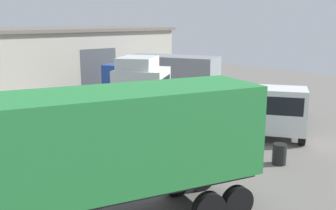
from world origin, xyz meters
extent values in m
plane|color=slate|center=(0.00, 0.00, 0.00)|extent=(60.00, 60.00, 0.00)
cube|color=#B7B2A3|center=(0.00, 18.29, 2.46)|extent=(27.21, 8.58, 4.91)
cube|color=#70665B|center=(0.00, 18.29, 5.04)|extent=(27.71, 9.08, 0.25)
cube|color=#4C5156|center=(5.99, 14.03, 1.80)|extent=(3.20, 0.08, 3.60)
cube|color=silver|center=(1.63, 1.91, 2.04)|extent=(3.45, 3.44, 2.99)
cube|color=silver|center=(1.50, 2.06, 3.82)|extent=(2.69, 2.62, 0.60)
cube|color=black|center=(2.36, 0.99, 2.64)|extent=(1.69, 1.38, 1.08)
cube|color=#232326|center=(-0.44, 4.48, 0.67)|extent=(4.19, 4.52, 0.24)
cylinder|color=#B2B2B7|center=(0.72, 4.64, 0.50)|extent=(1.13, 1.21, 0.56)
cylinder|color=black|center=(2.86, 2.13, 0.55)|extent=(0.92, 1.04, 1.10)
cylinder|color=black|center=(1.14, 0.75, 0.55)|extent=(0.92, 1.04, 1.10)
cylinder|color=black|center=(-0.02, 5.71, 0.55)|extent=(0.92, 1.04, 1.10)
cylinder|color=black|center=(-1.73, 4.33, 0.55)|extent=(0.92, 1.04, 1.10)
cylinder|color=black|center=(-0.58, 6.41, 0.55)|extent=(0.92, 1.04, 1.10)
cylinder|color=black|center=(-2.30, 5.04, 0.55)|extent=(0.92, 1.04, 1.10)
cube|color=#28843D|center=(-5.01, -4.52, 2.70)|extent=(10.78, 4.95, 2.70)
cube|color=#232326|center=(-5.01, -4.52, 1.23)|extent=(10.60, 4.22, 0.24)
cylinder|color=black|center=(-1.93, -6.41, 0.51)|extent=(1.06, 0.54, 1.02)
cylinder|color=black|center=(-1.40, -4.28, 0.51)|extent=(1.06, 0.54, 1.02)
cylinder|color=black|center=(-0.96, -6.66, 0.51)|extent=(1.06, 0.54, 1.02)
cylinder|color=black|center=(-0.43, -4.52, 0.51)|extent=(1.06, 0.54, 1.02)
cube|color=#2347A3|center=(6.07, 10.84, 1.56)|extent=(3.00, 2.77, 2.20)
cube|color=black|center=(5.66, 11.66, 1.96)|extent=(1.84, 0.97, 0.88)
cube|color=gray|center=(7.93, 7.13, 2.06)|extent=(5.00, 6.79, 2.71)
cylinder|color=black|center=(4.93, 10.77, 0.46)|extent=(0.68, 0.96, 0.92)
cylinder|color=black|center=(6.81, 11.71, 0.46)|extent=(0.68, 0.96, 0.92)
cylinder|color=black|center=(7.70, 5.23, 0.46)|extent=(0.68, 0.96, 0.92)
cylinder|color=black|center=(9.58, 6.17, 0.46)|extent=(0.68, 0.96, 0.92)
cylinder|color=black|center=(8.14, 4.34, 0.46)|extent=(0.68, 0.96, 0.92)
cylinder|color=black|center=(10.02, 5.28, 0.46)|extent=(0.68, 0.96, 0.92)
cube|color=silver|center=(6.65, -2.80, 1.55)|extent=(2.93, 3.06, 2.20)
cube|color=black|center=(5.89, -3.33, 1.95)|extent=(1.22, 1.70, 0.88)
cube|color=#28843D|center=(9.71, -0.64, 0.63)|extent=(5.96, 5.18, 0.20)
cube|color=#232326|center=(7.49, -2.21, 1.18)|extent=(1.48, 2.03, 1.10)
cylinder|color=black|center=(6.88, -3.92, 0.45)|extent=(0.91, 0.77, 0.90)
cylinder|color=black|center=(5.68, -2.20, 0.45)|extent=(0.91, 0.77, 0.90)
cylinder|color=black|center=(11.30, -0.81, 0.45)|extent=(0.91, 0.77, 0.90)
cylinder|color=black|center=(10.09, 0.90, 0.45)|extent=(0.91, 0.77, 0.90)
cylinder|color=black|center=(12.11, -0.24, 0.45)|extent=(0.91, 0.77, 0.90)
cylinder|color=black|center=(10.91, 1.48, 0.45)|extent=(0.91, 0.77, 0.90)
cylinder|color=black|center=(3.87, -4.76, 0.44)|extent=(0.58, 0.58, 0.88)
camera|label=1|loc=(-9.56, -13.87, 5.99)|focal=42.00mm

